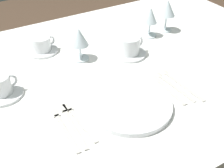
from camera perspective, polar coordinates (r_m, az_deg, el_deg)
The scene contains 17 objects.
dining_table at distance 1.20m, azimuth -1.63°, elevation -0.76°, with size 1.80×1.11×0.74m.
dinner_plate at distance 0.97m, azimuth 3.57°, elevation -4.17°, with size 0.28×0.28×0.02m, color white.
fork_outer at distance 0.94m, azimuth -6.59°, elevation -6.97°, with size 0.03×0.21×0.00m.
fork_inner at distance 0.93m, azimuth -7.86°, elevation -7.59°, with size 0.03×0.22×0.00m.
fork_salad at distance 0.92m, azimuth -9.40°, elevation -8.29°, with size 0.02×0.21×0.00m.
dinner_knife at distance 1.08m, azimuth 10.45°, elevation -0.67°, with size 0.03×0.23×0.00m.
spoon_soup at distance 1.10m, azimuth 10.96°, elevation 0.25°, with size 0.03×0.21×0.01m.
spoon_dessert at distance 1.12m, azimuth 12.32°, elevation 0.63°, with size 0.03×0.23×0.01m.
saucer_left at distance 1.31m, azimuth -13.39°, elevation 6.31°, with size 0.13×0.13×0.01m, color white.
coffee_cup_left at distance 1.29m, azimuth -13.54°, elevation 7.68°, with size 0.10×0.08×0.06m.
saucer_right at distance 1.25m, azimuth 3.35°, elevation 5.88°, with size 0.14×0.14×0.01m, color white.
coffee_cup_right at distance 1.23m, azimuth 3.49°, elevation 7.55°, with size 0.11×0.09×0.07m.
saucer_far at distance 1.09m, azimuth -20.48°, elevation -1.79°, with size 0.14×0.14×0.01m, color white.
coffee_cup_far at distance 1.07m, azimuth -20.82°, elevation -0.11°, with size 0.10×0.07×0.07m.
wine_glass_centre at distance 1.18m, azimuth -6.37°, elevation 8.76°, with size 0.07×0.07×0.14m.
wine_glass_left at distance 1.37m, azimuth 7.45°, elevation 12.75°, with size 0.07×0.07×0.14m.
wine_glass_right at distance 1.43m, azimuth 10.70°, elevation 14.11°, with size 0.08×0.08×0.15m.
Camera 1 is at (-0.45, -0.84, 1.38)m, focal length 47.06 mm.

